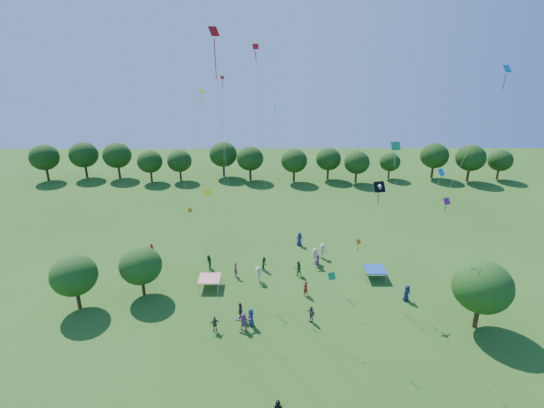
{
  "coord_description": "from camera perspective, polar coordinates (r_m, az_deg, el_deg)",
  "views": [
    {
      "loc": [
        -0.22,
        -19.83,
        23.98
      ],
      "look_at": [
        0.0,
        14.0,
        11.0
      ],
      "focal_mm": 28.0,
      "sensor_mm": 36.0,
      "label": 1
    }
  ],
  "objects": [
    {
      "name": "crowd_person_1",
      "position": [
        52.76,
        -15.86,
        -5.92
      ],
      "size": [
        0.63,
        0.42,
        1.64
      ],
      "primitive_type": "imported",
      "rotation": [
        0.0,
        0.0,
        3.1
      ],
      "color": "maroon",
      "rests_on": "ground"
    },
    {
      "name": "small_kite_6",
      "position": [
        47.44,
        0.5,
        8.76
      ],
      "size": [
        0.6,
        2.59,
        16.17
      ],
      "color": "white"
    },
    {
      "name": "crowd_person_16",
      "position": [
        40.0,
        5.28,
        -14.52
      ],
      "size": [
        0.95,
        1.0,
        1.61
      ],
      "primitive_type": "imported",
      "rotation": [
        0.0,
        0.0,
        5.43
      ],
      "color": "#413934",
      "rests_on": "ground"
    },
    {
      "name": "crowd_person_6",
      "position": [
        53.36,
        3.71,
        -4.72
      ],
      "size": [
        0.95,
        0.68,
        1.74
      ],
      "primitive_type": "imported",
      "rotation": [
        0.0,
        0.0,
        0.28
      ],
      "color": "navy",
      "rests_on": "ground"
    },
    {
      "name": "crowd_person_9",
      "position": [
        50.69,
        6.8,
        -6.26
      ],
      "size": [
        1.29,
        0.99,
        1.8
      ],
      "primitive_type": "imported",
      "rotation": [
        0.0,
        0.0,
        2.69
      ],
      "color": "beige",
      "rests_on": "ground"
    },
    {
      "name": "small_kite_9",
      "position": [
        47.91,
        -11.32,
        -1.75
      ],
      "size": [
        2.73,
        1.43,
        5.6
      ],
      "color": "orange"
    },
    {
      "name": "crowd_person_8",
      "position": [
        46.9,
        3.51,
        -8.61
      ],
      "size": [
        0.95,
        0.75,
        1.7
      ],
      "primitive_type": "imported",
      "rotation": [
        0.0,
        0.0,
        3.55
      ],
      "color": "#235122",
      "rests_on": "ground"
    },
    {
      "name": "near_tree_west",
      "position": [
        44.26,
        -25.09,
        -8.67
      ],
      "size": [
        4.31,
        4.31,
        5.5
      ],
      "color": "#422B19",
      "rests_on": "ground"
    },
    {
      "name": "crowd_person_15",
      "position": [
        49.56,
        5.79,
        -6.89
      ],
      "size": [
        1.21,
        0.63,
        1.78
      ],
      "primitive_type": "imported",
      "rotation": [
        0.0,
        0.0,
        -0.09
      ],
      "color": "#BDB497",
      "rests_on": "ground"
    },
    {
      "name": "crowd_person_3",
      "position": [
        45.62,
        -1.82,
        -9.43
      ],
      "size": [
        0.89,
        1.27,
        1.78
      ],
      "primitive_type": "imported",
      "rotation": [
        0.0,
        0.0,
        4.37
      ],
      "color": "beige",
      "rests_on": "ground"
    },
    {
      "name": "small_kite_1",
      "position": [
        35.32,
        10.1,
        -7.56
      ],
      "size": [
        3.95,
        0.42,
        7.89
      ],
      "color": "#FF650D"
    },
    {
      "name": "small_kite_11",
      "position": [
        36.42,
        7.78,
        -10.08
      ],
      "size": [
        2.22,
        0.53,
        4.63
      ],
      "color": "#18863D"
    },
    {
      "name": "crowd_person_5",
      "position": [
        38.99,
        -3.85,
        -15.46
      ],
      "size": [
        1.58,
        0.57,
        1.69
      ],
      "primitive_type": "imported",
      "rotation": [
        0.0,
        0.0,
        3.15
      ],
      "color": "#A15E99",
      "rests_on": "ground"
    },
    {
      "name": "treeline",
      "position": [
        77.85,
        -1.48,
        6.18
      ],
      "size": [
        88.01,
        8.77,
        6.77
      ],
      "color": "#422B19",
      "rests_on": "ground"
    },
    {
      "name": "small_kite_0",
      "position": [
        44.74,
        -6.53,
        8.39
      ],
      "size": [
        0.39,
        4.46,
        19.43
      ],
      "color": "red"
    },
    {
      "name": "crowd_person_12",
      "position": [
        44.64,
        17.66,
        -11.33
      ],
      "size": [
        0.96,
        0.81,
        1.7
      ],
      "primitive_type": "imported",
      "rotation": [
        0.0,
        0.0,
        0.52
      ],
      "color": "#1A214D",
      "rests_on": "ground"
    },
    {
      "name": "crowd_person_11",
      "position": [
        48.64,
        6.12,
        -7.59
      ],
      "size": [
        1.17,
        1.59,
        1.62
      ],
      "primitive_type": "imported",
      "rotation": [
        0.0,
        0.0,
        4.23
      ],
      "color": "#A35FA1",
      "rests_on": "ground"
    },
    {
      "name": "small_kite_4",
      "position": [
        35.27,
        20.34,
        -0.11
      ],
      "size": [
        1.04,
        5.24,
        13.98
      ],
      "color": "blue"
    },
    {
      "name": "crowd_person_13",
      "position": [
        46.65,
        -4.92,
        -8.82
      ],
      "size": [
        0.56,
        0.72,
        1.69
      ],
      "primitive_type": "imported",
      "rotation": [
        0.0,
        0.0,
        4.99
      ],
      "color": "maroon",
      "rests_on": "ground"
    },
    {
      "name": "near_tree_north",
      "position": [
        44.22,
        -17.25,
        -7.9
      ],
      "size": [
        4.18,
        4.18,
        5.21
      ],
      "color": "#422B19",
      "rests_on": "ground"
    },
    {
      "name": "crowd_person_0",
      "position": [
        39.42,
        -2.83,
        -14.94
      ],
      "size": [
        0.75,
        0.97,
        1.74
      ],
      "primitive_type": "imported",
      "rotation": [
        0.0,
        0.0,
        5.1
      ],
      "color": "navy",
      "rests_on": "ground"
    },
    {
      "name": "tent_blue",
      "position": [
        47.54,
        13.7,
        -8.53
      ],
      "size": [
        2.2,
        2.2,
        1.1
      ],
      "color": "#183F9D",
      "rests_on": "ground"
    },
    {
      "name": "near_tree_east",
      "position": [
        41.54,
        26.44,
        -9.94
      ],
      "size": [
        5.05,
        5.05,
        6.44
      ],
      "color": "#422B19",
      "rests_on": "ground"
    },
    {
      "name": "small_kite_10",
      "position": [
        34.52,
        -8.35,
        -1.67
      ],
      "size": [
        0.82,
        0.54,
        11.78
      ],
      "color": "yellow"
    },
    {
      "name": "crowd_person_10",
      "position": [
        40.2,
        -4.28,
        -14.13
      ],
      "size": [
        0.62,
        1.1,
        1.78
      ],
      "primitive_type": "imported",
      "rotation": [
        0.0,
        0.0,
        4.57
      ],
      "color": "#483E3A",
      "rests_on": "ground"
    },
    {
      "name": "crowd_person_2",
      "position": [
        48.5,
        -8.52,
        -7.74
      ],
      "size": [
        0.61,
        0.91,
        1.71
      ],
      "primitive_type": "imported",
      "rotation": [
        0.0,
        0.0,
        4.9
      ],
      "color": "#245425",
      "rests_on": "ground"
    },
    {
      "name": "small_kite_3",
      "position": [
        36.04,
        16.26,
        4.03
      ],
      "size": [
        2.47,
        2.3,
        15.29
      ],
      "color": "#178345"
    },
    {
      "name": "pirate_kite",
      "position": [
        41.29,
        14.07,
        1.9
      ],
      "size": [
        7.01,
        4.65,
        10.3
      ],
      "color": "black"
    },
    {
      "name": "small_kite_5",
      "position": [
        39.91,
        21.49,
        -1.55
      ],
      "size": [
        3.92,
        0.61,
        10.06
      ],
      "color": "#82156A"
    },
    {
      "name": "tent_red_stripe",
      "position": [
        45.07,
        -8.4,
        -9.87
      ],
      "size": [
        2.2,
        2.2,
        1.1
      ],
      "color": "red",
      "rests_on": "ground"
    },
    {
      "name": "small_kite_7",
      "position": [
        33.78,
        25.02,
        6.96
      ],
      "size": [
        3.5,
        6.43,
        21.3
      ],
      "color": "#0B84B0"
    },
    {
      "name": "small_kite_8",
      "position": [
        36.17,
        -1.42,
        10.2
      ],
      "size": [
        1.68,
        1.7,
        22.54
      ],
      "color": "red"
    },
    {
      "name": "small_kite_2",
      "position": [
        46.56,
        -10.24,
        10.11
      ],
      "size": [
        4.67,
        1.3,
        18.1
      ],
      "color": "#FFF816"
    },
    {
      "name": "crowd_person_4",
      "position": [
        39.07,
        -7.69,
        -15.7
      ],
      "size": [
        0.97,
        0.69,
        1.52
      ],
      "primitive_type": "imported",
      "rotation": [
        0.0,
        0.0,
        3.49
      ],
      "color": "#49433A",
      "rests_on": "ground"
    },
    {
      "name": "crowd_person_7",
      "position": [
        43.57,
        4.52,
        -11.21
      ],
      "size": [
        0.72,
        0.68,
        1.62
      ],
      "primitive_type": "imported",
      "rotation": [
        0.0,
        0.0,
        3.8
      ],
      "color": "maroon",
      "rests_on": "ground"
    },
    {
      "name": "red_high_kite",
      "position": [
        34.61,
        -7.16,
        15.4
      ],
      "size": [
        1.65,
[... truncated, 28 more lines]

